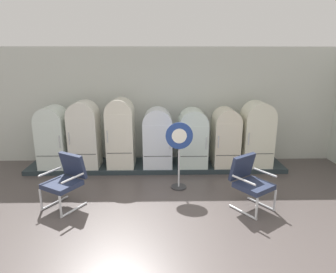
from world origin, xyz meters
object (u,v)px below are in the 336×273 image
at_px(refrigerator_5, 226,135).
at_px(armchair_left, 66,178).
at_px(sign_stand, 179,154).
at_px(refrigerator_3, 158,136).
at_px(refrigerator_1, 84,133).
at_px(refrigerator_4, 193,136).
at_px(refrigerator_0, 53,135).
at_px(refrigerator_2, 121,131).
at_px(armchair_right, 250,180).
at_px(refrigerator_6, 257,132).

xyz_separation_m(refrigerator_5, armchair_left, (-3.26, -1.77, -0.31)).
bearing_deg(sign_stand, refrigerator_3, 113.12).
height_order(refrigerator_1, refrigerator_4, refrigerator_1).
relative_size(refrigerator_0, sign_stand, 1.03).
xyz_separation_m(refrigerator_2, armchair_left, (-0.76, -1.75, -0.44)).
height_order(refrigerator_2, armchair_left, refrigerator_2).
height_order(refrigerator_0, refrigerator_3, refrigerator_0).
height_order(refrigerator_5, armchair_right, refrigerator_5).
bearing_deg(refrigerator_3, armchair_left, -133.29).
xyz_separation_m(refrigerator_2, refrigerator_4, (1.71, 0.02, -0.15)).
relative_size(refrigerator_2, refrigerator_6, 1.05).
relative_size(refrigerator_2, refrigerator_5, 1.17).
bearing_deg(refrigerator_1, refrigerator_3, 0.49).
relative_size(refrigerator_3, armchair_right, 1.46).
relative_size(refrigerator_3, refrigerator_6, 0.91).
height_order(refrigerator_2, refrigerator_5, refrigerator_2).
bearing_deg(refrigerator_5, refrigerator_4, -179.95).
bearing_deg(refrigerator_5, armchair_left, -151.52).
distance_m(refrigerator_5, armchair_right, 1.93).
distance_m(refrigerator_5, armchair_left, 3.72).
bearing_deg(armchair_right, refrigerator_4, 113.47).
distance_m(refrigerator_1, armchair_left, 1.77).
bearing_deg(refrigerator_0, refrigerator_6, -0.23).
height_order(refrigerator_1, armchair_right, refrigerator_1).
xyz_separation_m(refrigerator_4, refrigerator_5, (0.79, 0.00, 0.01)).
relative_size(refrigerator_6, sign_stand, 1.10).
height_order(refrigerator_4, refrigerator_6, refrigerator_6).
distance_m(refrigerator_2, armchair_left, 1.96).
xyz_separation_m(refrigerator_0, refrigerator_6, (4.83, -0.02, 0.05)).
bearing_deg(sign_stand, armchair_right, -34.01).
bearing_deg(armchair_left, refrigerator_2, 66.42).
distance_m(refrigerator_1, sign_stand, 2.40).
bearing_deg(armchair_left, refrigerator_4, 35.57).
bearing_deg(sign_stand, refrigerator_0, 159.72).
height_order(refrigerator_1, sign_stand, refrigerator_1).
relative_size(refrigerator_2, refrigerator_4, 1.18).
bearing_deg(armchair_right, refrigerator_1, 151.24).
height_order(refrigerator_2, sign_stand, refrigerator_2).
xyz_separation_m(refrigerator_1, refrigerator_3, (1.71, 0.01, -0.10)).
bearing_deg(refrigerator_4, armchair_left, -144.43).
bearing_deg(refrigerator_6, refrigerator_5, 178.02).
distance_m(refrigerator_0, refrigerator_5, 4.09).
height_order(refrigerator_3, sign_stand, refrigerator_3).
height_order(refrigerator_5, sign_stand, refrigerator_5).
bearing_deg(refrigerator_1, armchair_left, -87.35).
xyz_separation_m(armchair_right, sign_stand, (-1.22, 0.82, 0.21)).
xyz_separation_m(refrigerator_5, refrigerator_6, (0.74, -0.03, 0.08)).
bearing_deg(refrigerator_2, refrigerator_3, -0.70).
bearing_deg(refrigerator_6, sign_stand, -151.12).
distance_m(refrigerator_1, refrigerator_5, 3.34).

